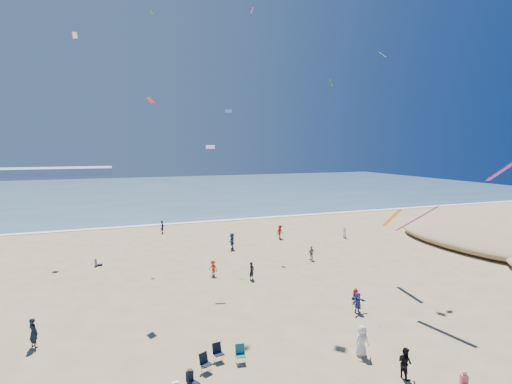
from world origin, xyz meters
name	(u,v)px	position (x,y,z in m)	size (l,w,h in m)	color
ocean	(136,191)	(0.00, 95.00, 0.03)	(220.00, 100.00, 0.06)	#476B84
surf_line	(159,225)	(0.00, 45.00, 0.04)	(220.00, 1.20, 0.08)	white
standing_flyers	(258,266)	(5.67, 17.11, 0.85)	(34.28, 40.97, 1.92)	black
seated_group	(266,323)	(2.14, 6.41, 0.42)	(20.53, 29.14, 0.84)	white
chair_cluster	(222,357)	(-1.79, 3.22, 0.50)	(2.74, 1.55, 1.00)	black
black_backpack	(204,362)	(-2.74, 3.56, 0.19)	(0.30, 0.22, 0.38)	black
navy_bag	(358,306)	(9.89, 7.26, 0.17)	(0.28, 0.18, 0.34)	black
kites_aloft	(316,115)	(8.45, 11.55, 14.47)	(40.32, 41.78, 30.48)	#0991E2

